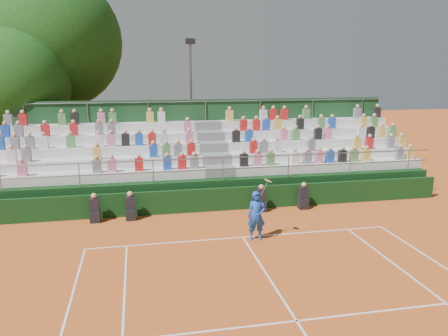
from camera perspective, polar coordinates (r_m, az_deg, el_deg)
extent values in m
plane|color=#C85921|center=(16.00, 2.48, -9.04)|extent=(90.00, 90.00, 0.00)
cube|color=white|center=(16.00, 2.48, -9.02)|extent=(11.00, 0.06, 0.01)
cube|color=white|center=(13.18, 5.87, -14.05)|extent=(0.06, 6.40, 0.01)
cube|color=white|center=(11.30, 9.46, -19.10)|extent=(8.22, 0.06, 0.01)
cube|color=black|center=(18.78, 0.18, -4.07)|extent=(20.00, 0.15, 1.00)
cube|color=black|center=(18.19, -16.48, -6.11)|extent=(0.40, 0.40, 0.44)
cube|color=black|center=(18.04, -16.57, -4.66)|extent=(0.38, 0.25, 0.55)
sphere|color=tan|center=(17.94, -16.65, -3.50)|extent=(0.22, 0.22, 0.22)
cube|color=black|center=(18.10, -12.06, -5.95)|extent=(0.40, 0.40, 0.44)
cube|color=black|center=(17.96, -12.13, -4.49)|extent=(0.38, 0.25, 0.55)
sphere|color=tan|center=(17.85, -12.19, -3.33)|extent=(0.22, 0.22, 0.22)
cube|color=black|center=(18.78, 4.84, -5.01)|extent=(0.40, 0.40, 0.44)
cube|color=black|center=(18.64, 4.87, -3.60)|extent=(0.38, 0.25, 0.55)
sphere|color=tan|center=(18.54, 4.89, -2.48)|extent=(0.22, 0.22, 0.22)
cube|color=black|center=(19.38, 10.28, -4.61)|extent=(0.40, 0.40, 0.44)
cube|color=black|center=(19.25, 10.34, -3.25)|extent=(0.38, 0.25, 0.55)
sphere|color=tan|center=(19.15, 10.38, -2.15)|extent=(0.22, 0.22, 0.22)
cube|color=black|center=(21.69, -1.44, -1.49)|extent=(20.00, 5.20, 1.20)
cube|color=silver|center=(19.66, -16.15, -1.07)|extent=(9.30, 0.85, 0.42)
cube|color=silver|center=(21.51, 13.51, 0.25)|extent=(9.30, 0.85, 0.42)
cube|color=slate|center=(19.90, -0.63, -0.39)|extent=(1.40, 0.85, 0.42)
cube|color=silver|center=(20.39, -16.03, 0.64)|extent=(9.30, 0.85, 0.42)
cube|color=silver|center=(22.19, 12.66, 1.78)|extent=(9.30, 0.85, 0.42)
cube|color=slate|center=(20.63, -1.07, 1.27)|extent=(1.40, 0.85, 0.42)
cube|color=silver|center=(21.15, -15.93, 2.22)|extent=(9.30, 0.85, 0.42)
cube|color=silver|center=(22.88, 11.86, 3.21)|extent=(9.30, 0.85, 0.42)
cube|color=slate|center=(21.37, -1.48, 2.82)|extent=(1.40, 0.85, 0.42)
cube|color=silver|center=(21.92, -15.83, 3.70)|extent=(9.30, 0.85, 0.42)
cube|color=silver|center=(23.59, 11.10, 4.56)|extent=(9.30, 0.85, 0.42)
cube|color=slate|center=(22.13, -1.86, 4.26)|extent=(1.40, 0.85, 0.42)
cube|color=silver|center=(22.70, -15.73, 5.07)|extent=(9.30, 0.85, 0.42)
cube|color=silver|center=(24.32, 10.39, 5.83)|extent=(9.30, 0.85, 0.42)
cube|color=slate|center=(22.91, -2.22, 5.61)|extent=(1.40, 0.85, 0.42)
cube|color=#194221|center=(23.55, -2.40, 3.61)|extent=(20.00, 0.12, 4.40)
cylinder|color=gray|center=(18.89, -0.15, 1.35)|extent=(20.00, 0.05, 0.05)
cylinder|color=gray|center=(23.21, -2.41, 8.70)|extent=(20.00, 0.05, 0.05)
cube|color=pink|center=(19.90, -24.85, -0.15)|extent=(0.36, 0.24, 0.56)
cube|color=slate|center=(19.40, -16.25, 0.23)|extent=(0.36, 0.24, 0.56)
cube|color=pink|center=(19.36, -14.42, 0.31)|extent=(0.36, 0.24, 0.56)
cube|color=red|center=(19.32, -11.04, 0.46)|extent=(0.36, 0.24, 0.56)
cube|color=#1E4CB2|center=(19.36, -7.41, 0.61)|extent=(0.36, 0.24, 0.56)
cube|color=red|center=(19.41, -5.50, 0.69)|extent=(0.36, 0.24, 0.56)
cube|color=slate|center=(19.47, -3.88, 0.76)|extent=(0.36, 0.24, 0.56)
cube|color=silver|center=(20.77, -25.97, 1.43)|extent=(0.36, 0.24, 0.56)
cube|color=slate|center=(20.63, -24.36, 1.51)|extent=(0.36, 0.24, 0.56)
cube|color=gold|center=(20.16, -16.23, 1.91)|extent=(0.36, 0.24, 0.56)
cube|color=#1E4CB2|center=(20.09, -9.20, 2.22)|extent=(0.36, 0.24, 0.56)
cube|color=#4C8C4C|center=(20.11, -7.54, 2.29)|extent=(0.36, 0.24, 0.56)
cube|color=slate|center=(20.15, -6.02, 2.35)|extent=(0.36, 0.24, 0.56)
cube|color=red|center=(20.22, -4.32, 2.41)|extent=(0.36, 0.24, 0.56)
cube|color=#1E4CB2|center=(21.69, -27.23, 2.86)|extent=(0.36, 0.24, 0.56)
cube|color=slate|center=(21.53, -25.63, 2.96)|extent=(0.36, 0.24, 0.56)
cube|color=slate|center=(21.38, -24.00, 3.05)|extent=(0.36, 0.24, 0.56)
cube|color=silver|center=(21.26, -22.48, 3.13)|extent=(0.36, 0.24, 0.56)
cube|color=#4C8C4C|center=(21.06, -19.39, 3.30)|extent=(0.36, 0.24, 0.56)
cube|color=silver|center=(20.92, -16.01, 3.47)|extent=(0.36, 0.24, 0.56)
cube|color=pink|center=(20.88, -14.53, 3.54)|extent=(0.36, 0.24, 0.56)
cube|color=black|center=(20.85, -12.74, 3.62)|extent=(0.36, 0.24, 0.56)
cube|color=#1E4CB2|center=(20.84, -11.03, 3.70)|extent=(0.36, 0.24, 0.56)
cube|color=red|center=(20.85, -9.38, 3.77)|extent=(0.36, 0.24, 0.56)
cube|color=silver|center=(20.88, -7.84, 3.83)|extent=(0.36, 0.24, 0.56)
cube|color=pink|center=(20.98, -4.56, 3.95)|extent=(0.36, 0.24, 0.56)
cube|color=#1E4CB2|center=(22.43, -26.64, 4.29)|extent=(0.36, 0.24, 0.56)
cube|color=slate|center=(22.29, -25.21, 4.39)|extent=(0.36, 0.24, 0.56)
cube|color=red|center=(22.04, -22.30, 4.56)|extent=(0.36, 0.24, 0.56)
cube|color=red|center=(21.83, -19.03, 4.75)|extent=(0.36, 0.24, 0.56)
cube|color=slate|center=(21.70, -15.98, 4.91)|extent=(0.36, 0.24, 0.56)
cube|color=slate|center=(21.66, -14.45, 4.99)|extent=(0.36, 0.24, 0.56)
cube|color=pink|center=(21.76, -4.79, 5.38)|extent=(0.36, 0.24, 0.56)
cube|color=slate|center=(23.21, -26.32, 5.61)|extent=(0.36, 0.24, 0.56)
cube|color=red|center=(23.05, -24.77, 5.72)|extent=(0.36, 0.24, 0.56)
cube|color=#4C8C4C|center=(22.70, -20.38, 6.01)|extent=(0.36, 0.24, 0.56)
cube|color=black|center=(22.62, -18.90, 6.09)|extent=(0.36, 0.24, 0.56)
cube|color=pink|center=(22.49, -15.72, 6.27)|extent=(0.36, 0.24, 0.56)
cube|color=#4C8C4C|center=(22.45, -14.35, 6.34)|extent=(0.36, 0.24, 0.56)
cube|color=gold|center=(22.43, -9.65, 6.55)|extent=(0.36, 0.24, 0.56)
cube|color=silver|center=(22.45, -8.18, 6.60)|extent=(0.36, 0.24, 0.56)
cube|color=black|center=(19.88, 2.62, 1.03)|extent=(0.36, 0.24, 0.56)
cube|color=pink|center=(20.05, 4.41, 1.10)|extent=(0.36, 0.24, 0.56)
cube|color=#4C8C4C|center=(20.22, 6.08, 1.17)|extent=(0.36, 0.24, 0.56)
cube|color=silver|center=(20.60, 9.22, 1.29)|extent=(0.36, 0.24, 0.56)
cube|color=slate|center=(20.82, 10.84, 1.35)|extent=(0.36, 0.24, 0.56)
cube|color=pink|center=(21.05, 12.36, 1.40)|extent=(0.36, 0.24, 0.56)
cube|color=#1E4CB2|center=(21.27, 13.66, 1.45)|extent=(0.36, 0.24, 0.56)
cube|color=black|center=(21.54, 15.20, 1.50)|extent=(0.36, 0.24, 0.56)
cube|color=#4C8C4C|center=(21.81, 16.62, 1.55)|extent=(0.36, 0.24, 0.56)
cube|color=gold|center=(22.12, 18.09, 1.60)|extent=(0.36, 0.24, 0.56)
cube|color=slate|center=(23.03, 21.93, 1.73)|extent=(0.36, 0.24, 0.56)
cube|color=gold|center=(23.34, 23.08, 1.77)|extent=(0.36, 0.24, 0.56)
cube|color=red|center=(20.78, 3.87, 2.70)|extent=(0.36, 0.24, 0.56)
cube|color=slate|center=(20.92, 5.23, 2.75)|extent=(0.36, 0.24, 0.56)
cube|color=silver|center=(21.11, 6.94, 2.80)|extent=(0.36, 0.24, 0.56)
cube|color=slate|center=(21.71, 11.31, 2.92)|extent=(0.36, 0.24, 0.56)
cube|color=gold|center=(22.74, 16.94, 3.05)|extent=(0.36, 0.24, 0.56)
cube|color=red|center=(23.07, 18.43, 3.08)|extent=(0.36, 0.24, 0.56)
cube|color=slate|center=(23.67, 20.92, 3.12)|extent=(0.36, 0.24, 0.56)
cube|color=gold|center=(24.00, 22.17, 3.14)|extent=(0.36, 0.24, 0.56)
cube|color=black|center=(21.37, 1.58, 4.15)|extent=(0.36, 0.24, 0.56)
cube|color=#1E4CB2|center=(21.52, 3.28, 4.19)|extent=(0.36, 0.24, 0.56)
cube|color=pink|center=(22.03, 7.78, 4.29)|extent=(0.36, 0.24, 0.56)
cube|color=#4C8C4C|center=(22.24, 9.33, 4.32)|extent=(0.36, 0.24, 0.56)
cube|color=black|center=(22.69, 12.18, 4.37)|extent=(0.36, 0.24, 0.56)
cube|color=pink|center=(22.90, 13.38, 4.39)|extent=(0.36, 0.24, 0.56)
cube|color=silver|center=(23.72, 17.44, 4.43)|extent=(0.36, 0.24, 0.56)
cube|color=black|center=(23.99, 18.61, 4.43)|extent=(0.36, 0.24, 0.56)
cube|color=gold|center=(24.31, 19.91, 4.44)|extent=(0.36, 0.24, 0.56)
cube|color=#4C8C4C|center=(24.63, 21.14, 4.44)|extent=(0.36, 0.24, 0.56)
cube|color=red|center=(22.26, 2.55, 5.58)|extent=(0.36, 0.24, 0.56)
cube|color=red|center=(22.43, 4.24, 5.61)|extent=(0.36, 0.24, 0.56)
cube|color=#1E4CB2|center=(22.58, 5.55, 5.63)|extent=(0.36, 0.24, 0.56)
cube|color=gold|center=(22.76, 6.99, 5.65)|extent=(0.36, 0.24, 0.56)
cube|color=black|center=(23.17, 9.90, 5.68)|extent=(0.36, 0.24, 0.56)
cube|color=#4C8C4C|center=(23.61, 12.55, 5.70)|extent=(0.36, 0.24, 0.56)
cube|color=#1E4CB2|center=(23.86, 13.91, 5.70)|extent=(0.36, 0.24, 0.56)
cube|color=gold|center=(24.68, 17.74, 5.69)|extent=(0.36, 0.24, 0.56)
cube|color=#4C8C4C|center=(24.99, 19.00, 5.69)|extent=(0.36, 0.24, 0.56)
cube|color=gold|center=(22.91, 0.72, 6.85)|extent=(0.36, 0.24, 0.56)
cube|color=silver|center=(23.36, 5.16, 6.91)|extent=(0.36, 0.24, 0.56)
cube|color=red|center=(23.52, 6.44, 6.93)|extent=(0.36, 0.24, 0.56)
cube|color=red|center=(23.71, 7.87, 6.93)|extent=(0.36, 0.24, 0.56)
cube|color=#4C8C4C|center=(24.14, 10.66, 6.94)|extent=(0.36, 0.24, 0.56)
cube|color=slate|center=(25.41, 17.00, 6.88)|extent=(0.36, 0.24, 0.56)
cube|color=black|center=(26.00, 19.35, 6.84)|extent=(0.36, 0.24, 0.56)
imported|color=#1747B3|center=(15.53, 4.27, -6.25)|extent=(0.70, 0.50, 1.77)
cylinder|color=gray|center=(15.32, 5.23, -2.78)|extent=(0.26, 0.03, 0.51)
cylinder|color=#E5D866|center=(15.28, 5.80, -1.66)|extent=(0.26, 0.28, 0.14)
cylinder|color=#3B2115|center=(26.41, -24.65, 2.00)|extent=(0.50, 0.50, 3.08)
sphere|color=#123A0F|center=(26.05, -25.43, 10.21)|extent=(5.63, 5.63, 5.63)
cylinder|color=#3B2115|center=(28.57, -20.52, 4.41)|extent=(0.50, 0.50, 4.38)
sphere|color=#123A0F|center=(28.37, -21.38, 15.12)|extent=(7.88, 7.88, 7.88)
cylinder|color=gray|center=(28.46, -4.30, 8.29)|extent=(0.16, 0.16, 7.48)
cube|color=black|center=(28.43, -4.43, 16.18)|extent=(0.60, 0.25, 0.35)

